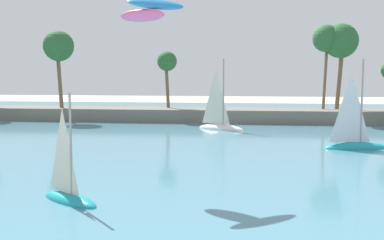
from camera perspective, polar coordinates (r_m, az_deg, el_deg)
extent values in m
cube|color=teal|center=(57.01, 3.41, -0.78)|extent=(220.00, 90.93, 0.06)
cube|color=slate|center=(62.35, 3.73, 0.58)|extent=(119.16, 6.00, 1.80)
cylinder|color=brown|center=(64.16, 16.23, 5.52)|extent=(0.71, 0.62, 9.41)
sphere|color=#285B2D|center=(64.32, 16.35, 9.71)|extent=(3.64, 3.64, 3.64)
cylinder|color=brown|center=(64.01, -3.11, 4.42)|extent=(0.73, 0.64, 6.48)
sphere|color=#285B2D|center=(64.01, -3.12, 7.31)|extent=(2.74, 2.74, 2.74)
cylinder|color=brown|center=(64.65, 17.89, 5.33)|extent=(1.09, 0.60, 9.10)
sphere|color=#285B2D|center=(64.79, 18.02, 9.34)|extent=(4.58, 4.58, 4.58)
cylinder|color=brown|center=(66.26, -16.15, 5.15)|extent=(0.89, 0.61, 8.55)
sphere|color=#285B2D|center=(66.37, -16.26, 8.83)|extent=(4.21, 4.21, 4.21)
ellipsoid|color=white|center=(53.76, 3.62, -1.15)|extent=(6.20, 4.52, 1.21)
cylinder|color=gray|center=(53.24, 3.93, 3.54)|extent=(0.18, 0.18, 7.59)
pyramid|color=silver|center=(53.82, 2.99, 2.96)|extent=(2.48, 1.47, 6.45)
ellipsoid|color=teal|center=(42.42, 19.81, -3.35)|extent=(5.95, 2.81, 1.15)
cylinder|color=gray|center=(42.10, 20.36, 2.25)|extent=(0.17, 0.17, 7.16)
pyramid|color=silver|center=(41.74, 19.11, 1.53)|extent=(2.56, 0.67, 6.09)
ellipsoid|color=teal|center=(24.55, -14.92, -9.73)|extent=(4.10, 3.34, 0.82)
cylinder|color=gray|center=(23.76, -14.83, -2.87)|extent=(0.12, 0.12, 5.15)
pyramid|color=silver|center=(24.40, -15.73, -3.59)|extent=(1.60, 1.15, 4.38)
ellipsoid|color=#237FD1|center=(27.95, -4.48, 14.16)|extent=(3.71, 3.28, 0.99)
ellipsoid|color=#EA5693|center=(28.16, -6.26, 12.78)|extent=(3.60, 2.79, 0.91)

